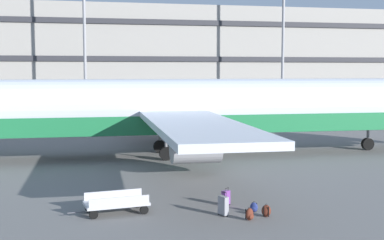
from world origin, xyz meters
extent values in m
plane|color=slate|center=(0.00, 0.00, 0.00)|extent=(600.00, 600.00, 0.00)
cube|color=gray|center=(0.00, 44.16, 7.46)|extent=(176.35, 17.06, 14.92)
cube|color=#2D2D33|center=(0.00, 35.53, 2.49)|extent=(174.59, 0.24, 0.70)
cube|color=#2D2D33|center=(0.00, 35.53, 7.46)|extent=(174.59, 0.24, 0.70)
cube|color=#2D2D33|center=(0.00, 35.53, 12.43)|extent=(174.59, 0.24, 0.70)
cylinder|color=silver|center=(5.47, -0.33, 3.39)|extent=(36.67, 4.67, 3.85)
cube|color=#1E723F|center=(5.47, -0.33, 2.34)|extent=(35.20, 4.56, 1.23)
cube|color=silver|center=(4.68, 9.30, 3.11)|extent=(4.75, 15.46, 0.36)
cube|color=silver|center=(4.25, -9.91, 3.11)|extent=(4.75, 15.46, 0.36)
cylinder|color=#9E9EA3|center=(5.12, 6.52, 1.75)|extent=(2.80, 2.18, 2.12)
cylinder|color=#9E9EA3|center=(4.81, -7.16, 1.75)|extent=(2.80, 2.18, 2.12)
cylinder|color=black|center=(19.37, -0.64, 0.45)|extent=(0.91, 0.37, 0.90)
cylinder|color=slate|center=(19.37, -0.64, 1.18)|extent=(0.20, 0.20, 1.47)
cylinder|color=black|center=(4.04, 1.34, 0.45)|extent=(0.91, 0.37, 0.90)
cylinder|color=slate|center=(4.04, 1.34, 1.18)|extent=(0.20, 0.20, 1.47)
cylinder|color=black|center=(3.97, -1.93, 0.45)|extent=(0.91, 0.37, 0.90)
cylinder|color=slate|center=(3.97, -1.93, 1.18)|extent=(0.20, 0.20, 1.47)
cylinder|color=gray|center=(-0.84, 27.93, 9.65)|extent=(0.36, 0.36, 19.30)
cylinder|color=gray|center=(23.99, 27.93, 12.98)|extent=(0.36, 0.36, 25.95)
cube|color=#72388C|center=(4.67, -13.95, 0.36)|extent=(0.42, 0.39, 0.61)
cylinder|color=#333338|center=(4.63, -14.07, 0.73)|extent=(0.02, 0.02, 0.12)
cylinder|color=#333338|center=(4.79, -13.95, 0.73)|extent=(0.02, 0.02, 0.12)
cube|color=black|center=(4.71, -14.01, 0.79)|extent=(0.18, 0.13, 0.02)
cylinder|color=black|center=(4.50, -13.96, 0.03)|extent=(0.04, 0.05, 0.05)
cylinder|color=black|center=(4.74, -13.80, 0.03)|extent=(0.04, 0.05, 0.05)
cylinder|color=black|center=(4.61, -14.11, 0.03)|extent=(0.04, 0.05, 0.05)
cylinder|color=black|center=(4.84, -13.94, 0.03)|extent=(0.04, 0.05, 0.05)
cube|color=gray|center=(4.13, -15.48, 0.43)|extent=(0.37, 0.52, 0.75)
cylinder|color=#333338|center=(4.24, -15.58, 0.88)|extent=(0.02, 0.02, 0.16)
cylinder|color=#333338|center=(4.14, -15.34, 0.88)|extent=(0.02, 0.02, 0.16)
cube|color=black|center=(4.19, -15.46, 0.96)|extent=(0.12, 0.25, 0.02)
cylinder|color=black|center=(4.12, -15.69, 0.03)|extent=(0.05, 0.04, 0.05)
cylinder|color=black|center=(3.98, -15.34, 0.03)|extent=(0.05, 0.04, 0.05)
cylinder|color=black|center=(4.28, -15.63, 0.03)|extent=(0.05, 0.04, 0.05)
cylinder|color=black|center=(4.14, -15.28, 0.03)|extent=(0.05, 0.04, 0.05)
ellipsoid|color=#592619|center=(4.97, -16.36, 0.25)|extent=(0.42, 0.38, 0.49)
ellipsoid|color=#592619|center=(5.02, -16.45, 0.17)|extent=(0.27, 0.21, 0.22)
torus|color=black|center=(4.95, -16.32, 0.50)|extent=(0.08, 0.05, 0.08)
cube|color=black|center=(5.00, -16.21, 0.25)|extent=(0.04, 0.04, 0.42)
cube|color=black|center=(4.83, -16.30, 0.25)|extent=(0.04, 0.04, 0.42)
ellipsoid|color=#592619|center=(5.79, -16.01, 0.25)|extent=(0.45, 0.40, 0.49)
ellipsoid|color=#592619|center=(5.84, -15.91, 0.17)|extent=(0.29, 0.22, 0.22)
torus|color=black|center=(5.77, -16.05, 0.50)|extent=(0.08, 0.05, 0.08)
cube|color=black|center=(5.64, -16.07, 0.25)|extent=(0.04, 0.04, 0.42)
cube|color=black|center=(5.83, -16.16, 0.25)|extent=(0.04, 0.04, 0.42)
ellipsoid|color=navy|center=(5.53, -15.25, 0.21)|extent=(0.38, 0.35, 0.42)
ellipsoid|color=navy|center=(5.48, -15.32, 0.15)|extent=(0.24, 0.20, 0.19)
torus|color=black|center=(5.54, -15.22, 0.43)|extent=(0.07, 0.06, 0.08)
cube|color=black|center=(5.65, -15.22, 0.21)|extent=(0.04, 0.04, 0.35)
cube|color=black|center=(5.50, -15.12, 0.21)|extent=(0.04, 0.04, 0.35)
cube|color=#B7B7BC|center=(-0.11, -14.19, 0.42)|extent=(2.76, 1.65, 0.12)
cylinder|color=#4C4C51|center=(-1.74, -14.42, 0.18)|extent=(0.70, 0.15, 0.05)
cube|color=#B7B7BC|center=(-0.02, -14.80, 0.62)|extent=(2.45, 0.38, 0.40)
cube|color=#B7B7BC|center=(-0.20, -13.58, 0.62)|extent=(2.45, 0.38, 0.40)
cylinder|color=black|center=(-1.06, -14.88, 0.18)|extent=(0.37, 0.15, 0.36)
cylinder|color=black|center=(-1.22, -13.79, 0.18)|extent=(0.37, 0.15, 0.36)
cylinder|color=black|center=(1.00, -14.59, 0.18)|extent=(0.37, 0.15, 0.36)
cylinder|color=black|center=(0.84, -13.50, 0.18)|extent=(0.37, 0.15, 0.36)
camera|label=1|loc=(-1.49, -35.70, 5.92)|focal=49.08mm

